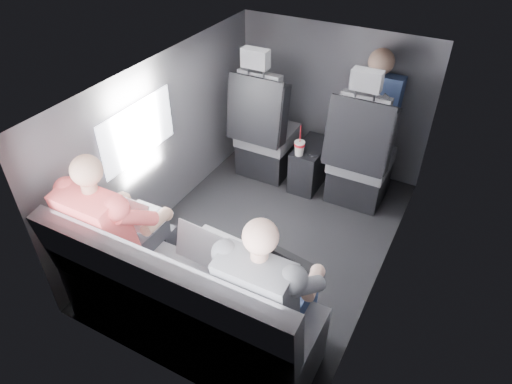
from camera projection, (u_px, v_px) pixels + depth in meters
The scene contains 19 objects.
floor at pixel (266, 239), 3.66m from camera, with size 2.60×2.60×0.00m, color black.
ceiling at pixel (269, 80), 2.85m from camera, with size 2.60×2.60×0.00m, color #B2B2AD.
panel_left at pixel (166, 139), 3.59m from camera, with size 0.02×2.60×1.35m, color #56565B.
panel_right at pixel (393, 206), 2.91m from camera, with size 0.02×2.60×1.35m, color #56565B.
panel_front at pixel (332, 99), 4.17m from camera, with size 1.80×0.02×1.35m, color #56565B.
panel_back at pixel (152, 295), 2.34m from camera, with size 1.80×0.02×1.35m, color #56565B.
side_window at pixel (138, 131), 3.24m from camera, with size 0.02×0.75×0.42m, color white.
seatbelt at pixel (360, 128), 3.48m from camera, with size 0.05×0.01×0.65m, color black.
front_seat_left at pixel (265, 136), 4.18m from camera, with size 0.52×0.58×1.26m.
front_seat_right at pixel (360, 161), 3.84m from camera, with size 0.52×0.58×1.26m.
center_console at pixel (310, 165), 4.16m from camera, with size 0.24×0.48×0.41m.
rear_bench at pixel (186, 308), 2.72m from camera, with size 1.60×0.57×0.92m.
soda_cup at pixel (299, 148), 3.88m from camera, with size 0.09×0.09×0.28m.
laptop_white at pixel (140, 215), 2.92m from camera, with size 0.29×0.27×0.22m.
laptop_silver at pixel (211, 246), 2.68m from camera, with size 0.36×0.32×0.24m.
laptop_black at pixel (275, 267), 2.55m from camera, with size 0.40×0.38×0.26m.
passenger_rear_left at pixel (117, 230), 2.81m from camera, with size 0.50×0.62×1.22m.
passenger_rear_right at pixel (269, 293), 2.42m from camera, with size 0.48×0.61×1.19m.
passenger_front_right at pixel (373, 110), 3.81m from camera, with size 0.41×0.41×0.85m.
Camera 1 is at (1.20, -2.42, 2.50)m, focal length 32.00 mm.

